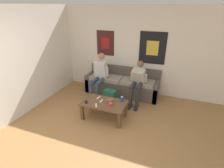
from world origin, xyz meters
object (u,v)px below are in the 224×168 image
at_px(person_seated_adult, 99,74).
at_px(person_seated_teen, 138,81).
at_px(game_controller_near_right, 99,98).
at_px(couch, 122,85).
at_px(backpack, 110,97).
at_px(cell_phone, 86,102).
at_px(ceramic_bowl, 110,100).
at_px(drink_can_blue, 122,99).
at_px(pillar_candle, 111,104).
at_px(game_controller_near_left, 96,105).
at_px(coffee_table, 104,105).
at_px(game_controller_far_center, 101,101).

relative_size(person_seated_adult, person_seated_teen, 1.12).
height_order(person_seated_teen, game_controller_near_right, person_seated_teen).
xyz_separation_m(couch, backpack, (-0.12, -0.73, -0.10)).
bearing_deg(cell_phone, ceramic_bowl, 22.64).
height_order(person_seated_adult, drink_can_blue, person_seated_adult).
relative_size(pillar_candle, cell_phone, 0.62).
bearing_deg(pillar_candle, person_seated_adult, 125.09).
relative_size(ceramic_bowl, game_controller_near_left, 1.14).
bearing_deg(person_seated_adult, drink_can_blue, -40.85).
bearing_deg(game_controller_near_left, pillar_candle, 20.93).
distance_m(coffee_table, backpack, 0.70).
bearing_deg(game_controller_near_right, couch, 80.24).
height_order(backpack, pillar_candle, pillar_candle).
bearing_deg(ceramic_bowl, person_seated_teen, 66.60).
bearing_deg(pillar_candle, cell_phone, -174.61).
bearing_deg(drink_can_blue, ceramic_bowl, -155.55).
bearing_deg(person_seated_teen, person_seated_adult, -177.90).
height_order(backpack, game_controller_near_right, game_controller_near_right).
relative_size(game_controller_far_center, cell_phone, 0.98).
relative_size(person_seated_teen, backpack, 2.81).
bearing_deg(game_controller_near_left, couch, 85.87).
bearing_deg(coffee_table, drink_can_blue, 27.43).
relative_size(couch, person_seated_adult, 1.73).
height_order(backpack, drink_can_blue, drink_can_blue).
bearing_deg(game_controller_near_left, person_seated_teen, 62.61).
relative_size(couch, game_controller_far_center, 15.29).
height_order(drink_can_blue, game_controller_near_right, drink_can_blue).
distance_m(pillar_candle, game_controller_near_right, 0.47).
relative_size(ceramic_bowl, game_controller_far_center, 1.13).
bearing_deg(backpack, person_seated_adult, 142.21).
relative_size(person_seated_adult, game_controller_near_right, 8.65).
bearing_deg(person_seated_teen, couch, 148.42).
distance_m(person_seated_teen, game_controller_near_right, 1.20).
xyz_separation_m(ceramic_bowl, game_controller_near_left, (-0.23, -0.28, -0.03)).
distance_m(game_controller_near_right, game_controller_far_center, 0.18).
bearing_deg(game_controller_far_center, pillar_candle, -21.13).
xyz_separation_m(coffee_table, game_controller_far_center, (-0.08, 0.02, 0.09)).
height_order(person_seated_adult, game_controller_near_right, person_seated_adult).
height_order(drink_can_blue, cell_phone, drink_can_blue).
height_order(person_seated_adult, game_controller_near_left, person_seated_adult).
distance_m(person_seated_adult, game_controller_far_center, 1.15).
height_order(couch, ceramic_bowl, couch).
xyz_separation_m(couch, game_controller_far_center, (-0.08, -1.37, 0.14)).
bearing_deg(person_seated_adult, pillar_candle, -54.91).
distance_m(pillar_candle, game_controller_near_left, 0.33).
xyz_separation_m(coffee_table, game_controller_near_left, (-0.11, -0.20, 0.09)).
distance_m(person_seated_adult, drink_can_blue, 1.28).
xyz_separation_m(coffee_table, game_controller_near_right, (-0.21, 0.15, 0.09)).
height_order(ceramic_bowl, cell_phone, ceramic_bowl).
xyz_separation_m(drink_can_blue, cell_phone, (-0.78, -0.33, -0.06)).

